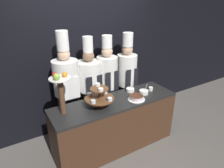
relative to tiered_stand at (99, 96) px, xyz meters
The scene contains 13 objects.
ground_plane 1.11m from the tiered_stand, 44.20° to the right, with size 14.00×14.00×0.00m, color #5B5651.
wall_back 1.07m from the tiered_stand, 73.58° to the left, with size 10.00×0.06×2.80m.
buffet_counter 0.67m from the tiered_stand, ahead, with size 2.04×0.60×0.88m.
tiered_stand is the anchor object (origin of this frame).
fruit_pedestal 0.58m from the tiered_stand, behind, with size 0.29×0.29×0.62m.
cake_round 0.62m from the tiered_stand, 10.58° to the right, with size 0.27×0.27×0.07m.
cup_white 1.02m from the tiered_stand, ahead, with size 0.07×0.07×0.07m.
serving_bowl_near 0.84m from the tiered_stand, ahead, with size 0.15×0.15×0.16m.
serving_bowl_far 0.72m from the tiered_stand, 14.56° to the left, with size 0.14×0.14×0.16m.
chef_left 0.65m from the tiered_stand, 116.35° to the left, with size 0.41×0.41×1.93m.
chef_center_left 0.60m from the tiered_stand, 78.87° to the left, with size 0.41×0.41×1.80m.
chef_center_right 0.75m from the tiered_stand, 51.53° to the left, with size 0.37×0.37×1.79m.
chef_right 1.06m from the tiered_stand, 33.27° to the left, with size 0.37×0.37×1.80m.
Camera 1 is at (-1.45, -2.03, 2.38)m, focal length 32.00 mm.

